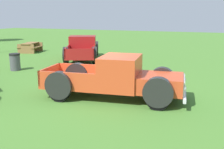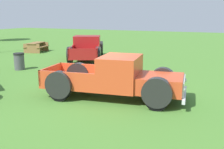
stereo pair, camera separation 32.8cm
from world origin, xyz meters
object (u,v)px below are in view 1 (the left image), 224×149
(trash_can, at_px, (15,62))
(pickup_truck_behind_right, at_px, (83,48))
(pickup_truck_foreground, at_px, (122,79))
(picnic_table, at_px, (30,46))

(trash_can, bearing_deg, pickup_truck_behind_right, -18.54)
(pickup_truck_behind_right, bearing_deg, pickup_truck_foreground, -142.80)
(trash_can, bearing_deg, pickup_truck_foreground, -109.52)
(pickup_truck_foreground, relative_size, pickup_truck_behind_right, 0.97)
(pickup_truck_foreground, bearing_deg, trash_can, 70.48)
(pickup_truck_foreground, relative_size, picnic_table, 2.61)
(pickup_truck_foreground, distance_m, pickup_truck_behind_right, 9.41)
(picnic_table, bearing_deg, pickup_truck_behind_right, -103.80)
(pickup_truck_behind_right, bearing_deg, trash_can, 161.46)
(picnic_table, distance_m, trash_can, 7.46)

